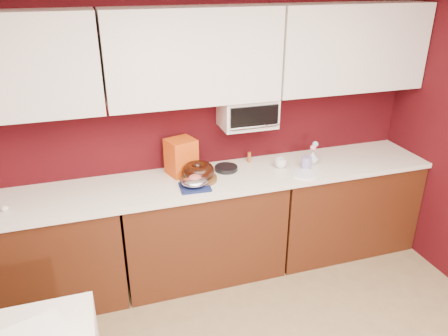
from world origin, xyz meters
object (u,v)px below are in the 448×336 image
at_px(pandoro_box, 181,157).
at_px(coffee_mug, 281,162).
at_px(blue_jar, 306,163).
at_px(foil_ham_nest, 195,182).
at_px(bundt_cake, 198,171).
at_px(flower_vase, 312,157).
at_px(toaster_oven, 247,112).

relative_size(pandoro_box, coffee_mug, 3.02).
relative_size(coffee_mug, blue_jar, 0.95).
bearing_deg(foil_ham_nest, bundt_cake, 64.26).
height_order(foil_ham_nest, blue_jar, blue_jar).
distance_m(bundt_cake, flower_vase, 1.03).
height_order(foil_ham_nest, pandoro_box, pandoro_box).
distance_m(toaster_oven, flower_vase, 0.70).
bearing_deg(flower_vase, pandoro_box, 172.45).
bearing_deg(toaster_oven, bundt_cake, -159.61).
bearing_deg(bundt_cake, pandoro_box, 119.41).
height_order(pandoro_box, blue_jar, pandoro_box).
relative_size(toaster_oven, pandoro_box, 1.51).
relative_size(bundt_cake, coffee_mug, 2.59).
xyz_separation_m(coffee_mug, blue_jar, (0.20, -0.08, 0.00)).
xyz_separation_m(toaster_oven, coffee_mug, (0.26, -0.15, -0.43)).
relative_size(toaster_oven, bundt_cake, 1.77).
height_order(toaster_oven, blue_jar, toaster_oven).
xyz_separation_m(blue_jar, flower_vase, (0.09, 0.07, 0.01)).
distance_m(bundt_cake, pandoro_box, 0.21).
xyz_separation_m(coffee_mug, flower_vase, (0.30, -0.01, 0.02)).
bearing_deg(coffee_mug, toaster_oven, 150.12).
height_order(foil_ham_nest, coffee_mug, coffee_mug).
distance_m(bundt_cake, coffee_mug, 0.73).
relative_size(bundt_cake, blue_jar, 2.46).
bearing_deg(pandoro_box, flower_vase, -25.25).
distance_m(pandoro_box, coffee_mug, 0.84).
height_order(coffee_mug, blue_jar, blue_jar).
bearing_deg(flower_vase, blue_jar, -142.32).
xyz_separation_m(pandoro_box, flower_vase, (1.12, -0.15, -0.08)).
bearing_deg(blue_jar, flower_vase, 37.68).
distance_m(toaster_oven, coffee_mug, 0.52).
bearing_deg(toaster_oven, foil_ham_nest, -150.56).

